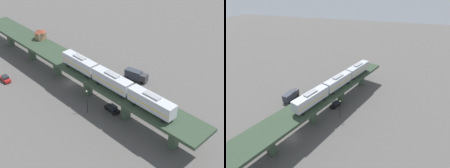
{
  "view_description": "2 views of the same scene",
  "coord_description": "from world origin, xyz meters",
  "views": [
    {
      "loc": [
        -65.67,
        -48.08,
        50.28
      ],
      "look_at": [
        -7.86,
        -18.29,
        9.22
      ],
      "focal_mm": 50.0,
      "sensor_mm": 36.0,
      "label": 1
    },
    {
      "loc": [
        -23.4,
        30.09,
        37.7
      ],
      "look_at": [
        -7.86,
        -18.29,
        9.22
      ],
      "focal_mm": 28.0,
      "sensor_mm": 36.0,
      "label": 2
    }
  ],
  "objects": [
    {
      "name": "ground_plane",
      "position": [
        0.0,
        0.0,
        0.0
      ],
      "size": [
        400.0,
        400.0,
        0.0
      ],
      "primitive_type": "plane",
      "color": "#514F4C"
    },
    {
      "name": "elevated_viaduct",
      "position": [
        -0.06,
        -0.17,
        6.63
      ],
      "size": [
        38.2,
        89.64,
        7.72
      ],
      "color": "#2C3D2C",
      "rests_on": "ground"
    },
    {
      "name": "subway_train",
      "position": [
        -7.86,
        -18.29,
        10.26
      ],
      "size": [
        14.88,
        36.05,
        4.45
      ],
      "color": "#ADB2BA",
      "rests_on": "elevated_viaduct"
    },
    {
      "name": "signal_hut",
      "position": [
        8.29,
        16.5,
        9.52
      ],
      "size": [
        4.1,
        4.1,
        3.4
      ],
      "color": "#8C7251",
      "rests_on": "elevated_viaduct"
    },
    {
      "name": "street_car_black",
      "position": [
        -6.98,
        -17.95,
        0.94
      ],
      "size": [
        3.33,
        4.75,
        1.89
      ],
      "color": "black",
      "rests_on": "ground"
    },
    {
      "name": "street_car_red",
      "position": [
        -8.32,
        18.15,
        0.94
      ],
      "size": [
        3.37,
        4.75,
        1.89
      ],
      "color": "#AD1E1E",
      "rests_on": "ground"
    },
    {
      "name": "delivery_truck",
      "position": [
        10.47,
        -17.09,
        1.76
      ],
      "size": [
        3.09,
        7.42,
        3.2
      ],
      "color": "#333338",
      "rests_on": "ground"
    },
    {
      "name": "street_lamp",
      "position": [
        -10.41,
        -12.36,
        4.11
      ],
      "size": [
        0.44,
        0.44,
        6.94
      ],
      "color": "black",
      "rests_on": "ground"
    }
  ]
}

